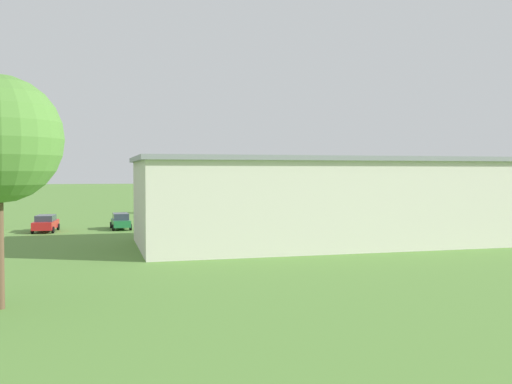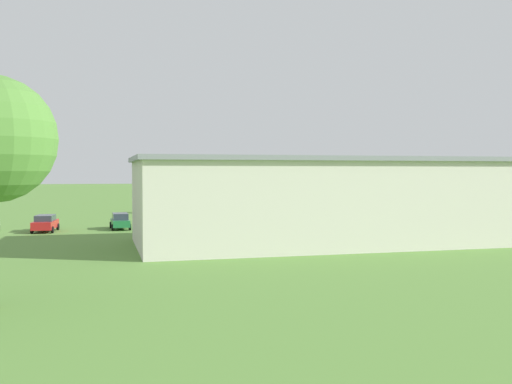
% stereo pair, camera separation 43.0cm
% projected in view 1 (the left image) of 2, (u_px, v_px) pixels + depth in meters
% --- Properties ---
extents(ground_plane, '(400.00, 400.00, 0.00)m').
position_uv_depth(ground_plane, '(272.00, 210.00, 87.81)').
color(ground_plane, '#568438').
extents(hangar, '(39.84, 15.79, 6.95)m').
position_uv_depth(hangar, '(374.00, 200.00, 48.63)').
color(hangar, beige).
rests_on(hangar, ground_plane).
extents(biplane, '(7.90, 8.23, 3.64)m').
position_uv_depth(biplane, '(216.00, 179.00, 79.43)').
color(biplane, '#B21E1E').
extents(car_green, '(2.24, 4.44, 1.62)m').
position_uv_depth(car_green, '(121.00, 221.00, 58.88)').
color(car_green, '#1E6B38').
rests_on(car_green, ground_plane).
extents(car_red, '(2.17, 4.75, 1.62)m').
position_uv_depth(car_red, '(46.00, 223.00, 56.37)').
color(car_red, red).
rests_on(car_red, ground_plane).
extents(person_beside_truck, '(0.50, 0.50, 1.76)m').
position_uv_depth(person_beside_truck, '(479.00, 215.00, 65.78)').
color(person_beside_truck, '#3F3F47').
rests_on(person_beside_truck, ground_plane).
extents(person_watching_takeoff, '(0.54, 0.54, 1.60)m').
position_uv_depth(person_watching_takeoff, '(440.00, 214.00, 68.76)').
color(person_watching_takeoff, '#33723F').
rests_on(person_watching_takeoff, ground_plane).
extents(person_near_hangar_door, '(0.54, 0.54, 1.59)m').
position_uv_depth(person_near_hangar_door, '(237.00, 216.00, 66.18)').
color(person_near_hangar_door, '#3F3F47').
rests_on(person_near_hangar_door, ground_plane).
extents(person_by_parked_cars, '(0.50, 0.50, 1.70)m').
position_uv_depth(person_by_parked_cars, '(439.00, 215.00, 66.82)').
color(person_by_parked_cars, '#3F3F47').
rests_on(person_by_parked_cars, ground_plane).
extents(person_walking_on_apron, '(0.45, 0.45, 1.53)m').
position_uv_depth(person_walking_on_apron, '(195.00, 219.00, 61.99)').
color(person_walking_on_apron, '#72338C').
rests_on(person_walking_on_apron, ground_plane).
extents(windsock, '(1.23, 1.42, 5.55)m').
position_uv_depth(windsock, '(248.00, 178.00, 82.72)').
color(windsock, silver).
rests_on(windsock, ground_plane).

